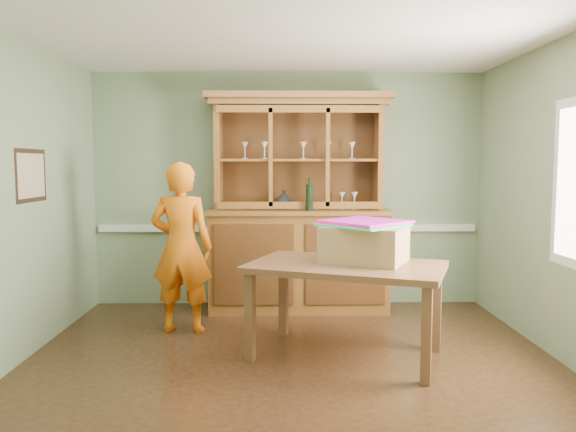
{
  "coord_description": "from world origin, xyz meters",
  "views": [
    {
      "loc": [
        -0.1,
        -4.57,
        1.65
      ],
      "look_at": [
        -0.02,
        0.4,
        1.19
      ],
      "focal_mm": 35.0,
      "sensor_mm": 36.0,
      "label": 1
    }
  ],
  "objects_px": {
    "china_hutch": "(298,235)",
    "dining_table": "(346,275)",
    "cardboard_box": "(364,244)",
    "person": "(182,247)"
  },
  "relations": [
    {
      "from": "china_hutch",
      "to": "dining_table",
      "type": "height_order",
      "value": "china_hutch"
    },
    {
      "from": "dining_table",
      "to": "cardboard_box",
      "type": "height_order",
      "value": "cardboard_box"
    },
    {
      "from": "dining_table",
      "to": "person",
      "type": "relative_size",
      "value": 1.11
    },
    {
      "from": "china_hutch",
      "to": "person",
      "type": "xyz_separation_m",
      "value": [
        -1.17,
        -0.84,
        -0.01
      ]
    },
    {
      "from": "china_hutch",
      "to": "cardboard_box",
      "type": "distance_m",
      "value": 1.6
    },
    {
      "from": "cardboard_box",
      "to": "person",
      "type": "bearing_deg",
      "value": 158.42
    },
    {
      "from": "cardboard_box",
      "to": "person",
      "type": "height_order",
      "value": "person"
    },
    {
      "from": "dining_table",
      "to": "cardboard_box",
      "type": "distance_m",
      "value": 0.31
    },
    {
      "from": "person",
      "to": "dining_table",
      "type": "bearing_deg",
      "value": 160.4
    },
    {
      "from": "china_hutch",
      "to": "person",
      "type": "bearing_deg",
      "value": -144.37
    }
  ]
}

